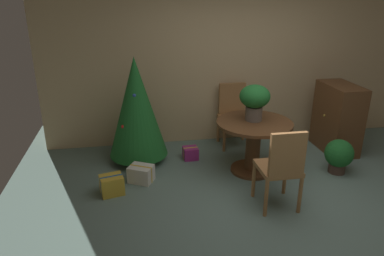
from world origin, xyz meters
name	(u,v)px	position (x,y,z in m)	size (l,w,h in m)	color
ground_plane	(281,207)	(0.00, 0.00, 0.00)	(6.60, 6.60, 0.00)	slate
back_wall_panel	(233,61)	(0.00, 2.20, 1.30)	(6.00, 0.10, 2.60)	tan
round_dining_table	(253,139)	(-0.04, 0.93, 0.49)	(1.01, 1.01, 0.73)	brown
flower_vase	(255,99)	(-0.04, 0.99, 1.02)	(0.40, 0.40, 0.48)	#665B51
wooden_chair_far	(234,112)	(-0.04, 1.91, 0.55)	(0.48, 0.44, 0.99)	#9E6B3D
wooden_chair_near	(281,166)	(-0.04, 0.00, 0.55)	(0.44, 0.46, 0.99)	#9E6B3D
holiday_tree	(136,107)	(-1.57, 1.53, 0.82)	(0.84, 0.84, 1.53)	brown
gift_box_purple	(190,153)	(-0.82, 1.46, 0.09)	(0.22, 0.21, 0.18)	#9E287A
gift_box_cream	(141,174)	(-1.57, 0.90, 0.11)	(0.38, 0.35, 0.22)	silver
gift_box_gold	(112,185)	(-1.94, 0.65, 0.12)	(0.32, 0.29, 0.24)	gold
wooden_cabinet	(337,118)	(1.46, 1.41, 0.52)	(0.46, 0.80, 1.05)	brown
potted_plant	(339,155)	(1.10, 0.69, 0.26)	(0.38, 0.38, 0.48)	#4C382D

